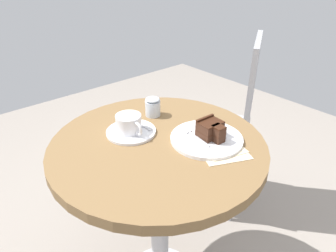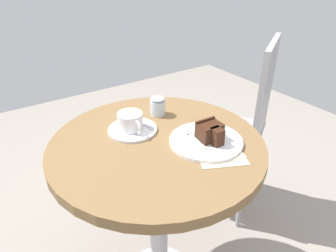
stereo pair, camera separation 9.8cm
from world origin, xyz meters
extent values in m
cylinder|color=brown|center=(0.00, 0.00, 0.72)|extent=(0.71, 0.71, 0.03)
cylinder|color=#B7B7BC|center=(0.00, 0.00, 0.36)|extent=(0.07, 0.07, 0.68)
cylinder|color=white|center=(-0.10, -0.03, 0.74)|extent=(0.17, 0.17, 0.01)
cylinder|color=white|center=(-0.11, -0.04, 0.77)|extent=(0.09, 0.09, 0.06)
cylinder|color=beige|center=(-0.11, -0.04, 0.80)|extent=(0.08, 0.08, 0.00)
torus|color=white|center=(-0.06, -0.04, 0.77)|extent=(0.05, 0.01, 0.05)
cube|color=#B7B7BC|center=(-0.11, 0.01, 0.74)|extent=(0.08, 0.02, 0.00)
ellipsoid|color=#B7B7BC|center=(-0.07, 0.02, 0.74)|extent=(0.02, 0.02, 0.00)
cylinder|color=white|center=(0.10, 0.13, 0.74)|extent=(0.24, 0.24, 0.01)
cube|color=#422619|center=(0.10, 0.14, 0.76)|extent=(0.06, 0.08, 0.02)
cube|color=#422619|center=(0.14, 0.13, 0.76)|extent=(0.04, 0.03, 0.02)
cube|color=#381C0F|center=(0.10, 0.14, 0.77)|extent=(0.06, 0.08, 0.01)
cube|color=#381C0F|center=(0.14, 0.13, 0.77)|extent=(0.04, 0.03, 0.01)
cube|color=#422619|center=(0.10, 0.14, 0.78)|extent=(0.06, 0.08, 0.02)
cube|color=#422619|center=(0.14, 0.13, 0.78)|extent=(0.04, 0.03, 0.02)
cube|color=#381C0F|center=(0.10, 0.14, 0.80)|extent=(0.06, 0.08, 0.01)
cube|color=#381C0F|center=(0.14, 0.13, 0.80)|extent=(0.04, 0.03, 0.01)
cube|color=#381C0F|center=(0.07, 0.14, 0.78)|extent=(0.01, 0.08, 0.06)
cube|color=#B7B7BC|center=(0.09, 0.09, 0.75)|extent=(0.10, 0.02, 0.00)
cube|color=#B7B7BC|center=(0.03, 0.10, 0.75)|extent=(0.04, 0.03, 0.00)
cube|color=beige|center=(0.17, 0.12, 0.73)|extent=(0.19, 0.19, 0.00)
cube|color=beige|center=(0.15, 0.13, 0.74)|extent=(0.16, 0.16, 0.00)
cylinder|color=#9E9EA3|center=(-0.47, 0.62, 0.22)|extent=(0.02, 0.02, 0.45)
cylinder|color=#9E9EA3|center=(-0.30, 0.34, 0.22)|extent=(0.02, 0.02, 0.45)
cylinder|color=#9E9EA3|center=(-0.19, 0.78, 0.22)|extent=(0.02, 0.02, 0.45)
cylinder|color=#9E9EA3|center=(-0.03, 0.51, 0.22)|extent=(0.02, 0.02, 0.45)
cube|color=#9E9EA3|center=(-0.25, 0.56, 0.46)|extent=(0.52, 0.52, 0.02)
cube|color=#9E9EA3|center=(-0.10, 0.65, 0.71)|extent=(0.21, 0.32, 0.48)
cylinder|color=silver|center=(-0.16, 0.10, 0.76)|extent=(0.06, 0.06, 0.06)
ellipsoid|color=silver|center=(-0.16, 0.10, 0.80)|extent=(0.05, 0.05, 0.02)
camera|label=1|loc=(0.65, -0.51, 1.26)|focal=32.00mm
camera|label=2|loc=(0.71, -0.44, 1.26)|focal=32.00mm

